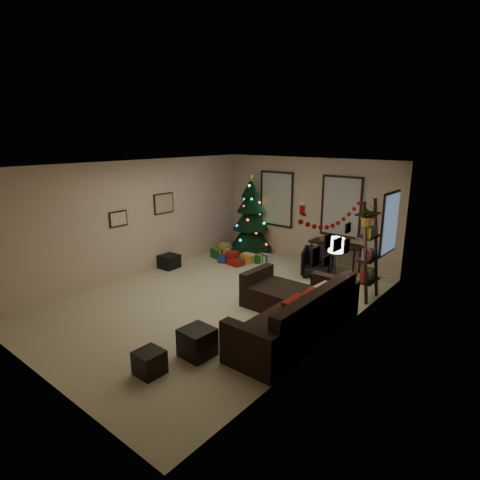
# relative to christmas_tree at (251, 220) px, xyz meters

# --- Properties ---
(floor) EXTENTS (7.00, 7.00, 0.00)m
(floor) POSITION_rel_christmas_tree_xyz_m (1.60, -3.14, -0.94)
(floor) COLOR #C0B891
(floor) RESTS_ON ground
(ceiling) EXTENTS (7.00, 7.00, 0.00)m
(ceiling) POSITION_rel_christmas_tree_xyz_m (1.60, -3.14, 1.76)
(ceiling) COLOR white
(ceiling) RESTS_ON floor
(wall_back) EXTENTS (5.00, 0.00, 5.00)m
(wall_back) POSITION_rel_christmas_tree_xyz_m (1.60, 0.36, 0.41)
(wall_back) COLOR beige
(wall_back) RESTS_ON floor
(wall_front) EXTENTS (5.00, 0.00, 5.00)m
(wall_front) POSITION_rel_christmas_tree_xyz_m (1.60, -6.64, 0.41)
(wall_front) COLOR beige
(wall_front) RESTS_ON floor
(wall_left) EXTENTS (0.00, 7.00, 7.00)m
(wall_left) POSITION_rel_christmas_tree_xyz_m (-0.90, -3.14, 0.41)
(wall_left) COLOR beige
(wall_left) RESTS_ON floor
(wall_right) EXTENTS (0.00, 7.00, 7.00)m
(wall_right) POSITION_rel_christmas_tree_xyz_m (4.10, -3.14, 0.41)
(wall_right) COLOR beige
(wall_right) RESTS_ON floor
(window_back_left) EXTENTS (1.05, 0.06, 1.50)m
(window_back_left) POSITION_rel_christmas_tree_xyz_m (0.65, 0.33, 0.61)
(window_back_left) COLOR #728CB2
(window_back_left) RESTS_ON wall_back
(window_back_right) EXTENTS (1.05, 0.06, 1.50)m
(window_back_right) POSITION_rel_christmas_tree_xyz_m (2.55, 0.33, 0.61)
(window_back_right) COLOR #728CB2
(window_back_right) RESTS_ON wall_back
(window_right_wall) EXTENTS (0.06, 0.90, 1.30)m
(window_right_wall) POSITION_rel_christmas_tree_xyz_m (4.07, -0.59, 0.56)
(window_right_wall) COLOR #728CB2
(window_right_wall) RESTS_ON wall_right
(christmas_tree) EXTENTS (1.22, 1.22, 2.27)m
(christmas_tree) POSITION_rel_christmas_tree_xyz_m (0.00, 0.00, 0.00)
(christmas_tree) COLOR black
(christmas_tree) RESTS_ON floor
(presents) EXTENTS (1.56, 1.01, 0.30)m
(presents) POSITION_rel_christmas_tree_xyz_m (0.15, -0.83, -0.83)
(presents) COLOR gold
(presents) RESTS_ON floor
(sofa) EXTENTS (1.95, 2.83, 0.88)m
(sofa) POSITION_rel_christmas_tree_xyz_m (3.43, -3.23, -0.65)
(sofa) COLOR black
(sofa) RESTS_ON floor
(pillow_red_a) EXTENTS (0.15, 0.48, 0.47)m
(pillow_red_a) POSITION_rel_christmas_tree_xyz_m (3.81, -3.88, -0.30)
(pillow_red_a) COLOR maroon
(pillow_red_a) RESTS_ON sofa
(pillow_red_b) EXTENTS (0.17, 0.42, 0.41)m
(pillow_red_b) POSITION_rel_christmas_tree_xyz_m (3.81, -3.40, -0.30)
(pillow_red_b) COLOR maroon
(pillow_red_b) RESTS_ON sofa
(pillow_cream) EXTENTS (0.14, 0.40, 0.39)m
(pillow_cream) POSITION_rel_christmas_tree_xyz_m (3.81, -2.97, -0.31)
(pillow_cream) COLOR beige
(pillow_cream) RESTS_ON sofa
(ottoman_near) EXTENTS (0.47, 0.47, 0.43)m
(ottoman_near) POSITION_rel_christmas_tree_xyz_m (2.78, -4.88, -0.72)
(ottoman_near) COLOR black
(ottoman_near) RESTS_ON floor
(ottoman_far) EXTENTS (0.36, 0.36, 0.34)m
(ottoman_far) POSITION_rel_christmas_tree_xyz_m (2.60, -5.64, -0.77)
(ottoman_far) COLOR black
(ottoman_far) RESTS_ON floor
(desk) EXTENTS (1.28, 0.46, 0.69)m
(desk) POSITION_rel_christmas_tree_xyz_m (2.58, 0.08, -0.33)
(desk) COLOR black
(desk) RESTS_ON floor
(desk_chair) EXTENTS (0.83, 0.81, 0.67)m
(desk_chair) POSITION_rel_christmas_tree_xyz_m (2.46, -0.57, -0.61)
(desk_chair) COLOR black
(desk_chair) RESTS_ON floor
(bookshelf) EXTENTS (0.30, 0.59, 2.03)m
(bookshelf) POSITION_rel_christmas_tree_xyz_m (3.90, -1.16, 0.04)
(bookshelf) COLOR black
(bookshelf) RESTS_ON floor
(potted_plant) EXTENTS (0.65, 0.64, 0.54)m
(potted_plant) POSITION_rel_christmas_tree_xyz_m (3.90, -1.42, 0.90)
(potted_plant) COLOR #4C4C4C
(potted_plant) RESTS_ON bookshelf
(floor_lamp) EXTENTS (0.29, 0.29, 1.38)m
(floor_lamp) POSITION_rel_christmas_tree_xyz_m (3.55, -1.95, 0.21)
(floor_lamp) COLOR black
(floor_lamp) RESTS_ON floor
(art_map) EXTENTS (0.04, 0.60, 0.50)m
(art_map) POSITION_rel_christmas_tree_xyz_m (-0.88, -2.36, 0.67)
(art_map) COLOR black
(art_map) RESTS_ON wall_left
(art_abstract) EXTENTS (0.04, 0.45, 0.35)m
(art_abstract) POSITION_rel_christmas_tree_xyz_m (-0.88, -3.67, 0.50)
(art_abstract) COLOR black
(art_abstract) RESTS_ON wall_left
(gallery) EXTENTS (0.03, 1.25, 0.54)m
(gallery) POSITION_rel_christmas_tree_xyz_m (4.08, -3.22, 0.63)
(gallery) COLOR black
(gallery) RESTS_ON wall_right
(garland) EXTENTS (0.08, 1.90, 0.30)m
(garland) POSITION_rel_christmas_tree_xyz_m (4.05, -3.20, 1.08)
(garland) COLOR #A5140C
(garland) RESTS_ON wall_right
(stocking_left) EXTENTS (0.20, 0.05, 0.36)m
(stocking_left) POSITION_rel_christmas_tree_xyz_m (1.46, 0.35, 0.43)
(stocking_left) COLOR #990F0C
(stocking_left) RESTS_ON wall_back
(stocking_right) EXTENTS (0.20, 0.05, 0.36)m
(stocking_right) POSITION_rel_christmas_tree_xyz_m (1.79, 0.44, 0.62)
(stocking_right) COLOR #990F0C
(stocking_right) RESTS_ON wall_back
(storage_bin) EXTENTS (0.69, 0.48, 0.33)m
(storage_bin) POSITION_rel_christmas_tree_xyz_m (-0.83, -2.43, -0.77)
(storage_bin) COLOR black
(storage_bin) RESTS_ON floor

